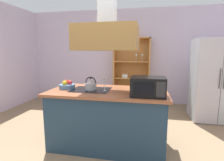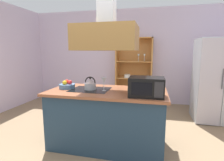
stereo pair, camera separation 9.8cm
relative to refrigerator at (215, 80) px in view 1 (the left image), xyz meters
name	(u,v)px [view 1 (the left image)]	position (x,y,z in m)	size (l,w,h in m)	color
ground_plane	(103,156)	(-2.03, -1.87, -0.89)	(7.80, 7.80, 0.00)	#886F51
wall_back	(127,57)	(-2.03, 1.13, 0.46)	(6.00, 0.12, 2.70)	silver
kitchen_island	(108,118)	(-2.04, -1.54, -0.43)	(1.81, 0.92, 0.90)	#213A4E
range_hood	(107,31)	(-2.04, -1.54, 0.91)	(0.90, 0.70, 1.19)	olive
refrigerator	(215,80)	(0.00, 0.00, 0.00)	(0.90, 0.78, 1.77)	#B2BCC2
dish_cabinet	(132,75)	(-1.88, 0.91, -0.05)	(1.02, 0.40, 1.88)	#C1803D
kettle	(91,84)	(-2.31, -1.54, 0.10)	(0.18, 0.18, 0.20)	#B0B7BC
cutting_board	(147,90)	(-1.44, -1.41, 0.02)	(0.34, 0.24, 0.02)	#AD8453
microwave	(148,87)	(-1.43, -1.77, 0.14)	(0.46, 0.35, 0.26)	black
wine_glass_on_counter	(105,81)	(-2.07, -1.58, 0.17)	(0.08, 0.08, 0.21)	silver
fruit_bowl	(67,86)	(-2.72, -1.53, 0.06)	(0.26, 0.26, 0.14)	#4C7299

